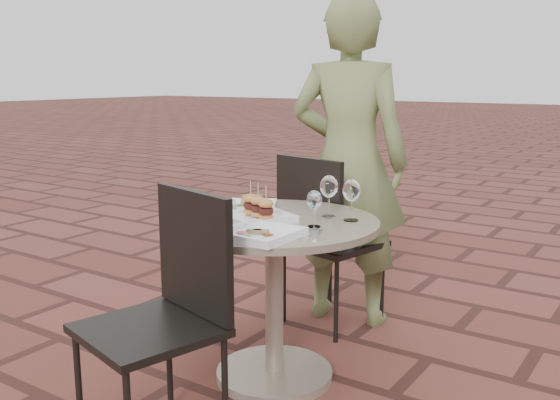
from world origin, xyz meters
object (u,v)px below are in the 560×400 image
Objects in this scene: plate_sliders at (258,212)px; plate_tuna at (260,233)px; chair_far at (322,228)px; diner at (349,162)px; cafe_table at (274,275)px; plate_salmon at (252,205)px; chair_near at (171,298)px.

plate_sliders is 0.28m from plate_tuna.
plate_sliders is (0.07, -0.67, 0.22)m from chair_far.
cafe_table is at bearing 82.47° from diner.
plate_salmon is (-0.22, 0.14, 0.26)m from cafe_table.
chair_far is 0.71m from plate_sliders.
chair_far is 3.13× the size of plate_salmon.
chair_far is 2.80× the size of plate_sliders.
chair_near reaches higher than plate_sliders.
diner reaches higher than plate_sliders.
plate_tuna is at bearing -65.77° from cafe_table.
plate_sliders is (0.17, -0.19, 0.02)m from plate_salmon.
plate_salmon is 1.09× the size of plate_tuna.
plate_tuna is (0.17, 0.32, 0.20)m from chair_near.
plate_sliders is at bearing 127.53° from plate_tuna.
cafe_table is 0.51× the size of diner.
plate_sliders reaches higher than plate_tuna.
plate_salmon reaches higher than plate_tuna.
chair_near reaches higher than plate_tuna.
chair_far is (-0.12, 0.63, 0.07)m from cafe_table.
chair_far is at bearing 96.29° from plate_sliders.
plate_salmon is 0.26m from plate_sliders.
plate_sliders is at bearing 79.00° from diner.
diner is (0.05, 0.20, 0.33)m from chair_far.
plate_salmon is (-0.17, 0.73, 0.20)m from chair_near.
diner is 0.71m from plate_salmon.
chair_near is 0.53× the size of diner.
chair_far reaches higher than plate_salmon.
chair_near is at bearing -90.02° from plate_sliders.
plate_tuna is (0.34, -0.41, -0.00)m from plate_salmon.
chair_near is 3.13× the size of plate_salmon.
diner is 6.46× the size of plate_tuna.
plate_tuna is at bearing 76.81° from chair_near.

